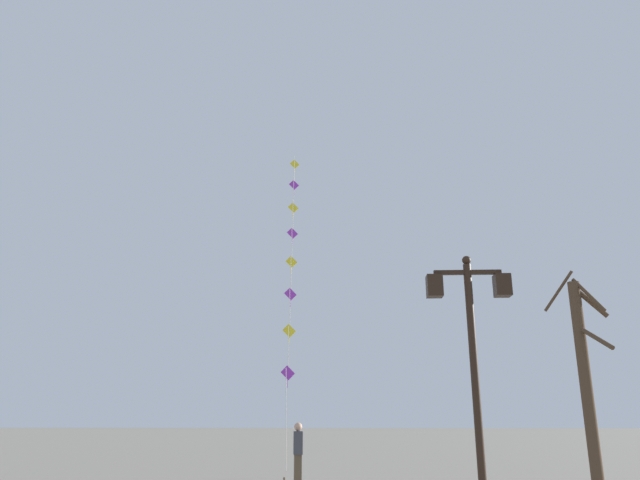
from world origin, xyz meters
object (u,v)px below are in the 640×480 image
object	(u,v)px
twin_lantern_lamp_post	(472,334)
kite_train	(291,263)
bare_tree	(586,381)
kite_flyer	(298,453)

from	to	relation	value
twin_lantern_lamp_post	kite_train	xyz separation A→B (m)	(-4.47, 12.99, 4.70)
kite_train	bare_tree	xyz separation A→B (m)	(7.75, -9.39, -5.30)
kite_flyer	kite_train	bearing A→B (deg)	0.49
twin_lantern_lamp_post	kite_train	bearing A→B (deg)	109.00
twin_lantern_lamp_post	kite_flyer	xyz separation A→B (m)	(-3.59, 6.43, -2.36)
kite_flyer	bare_tree	bearing A→B (deg)	-119.56
kite_train	kite_flyer	xyz separation A→B (m)	(0.88, -6.56, -7.06)
kite_train	bare_tree	world-z (taller)	kite_train
twin_lantern_lamp_post	kite_flyer	bearing A→B (deg)	119.16
twin_lantern_lamp_post	bare_tree	world-z (taller)	bare_tree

